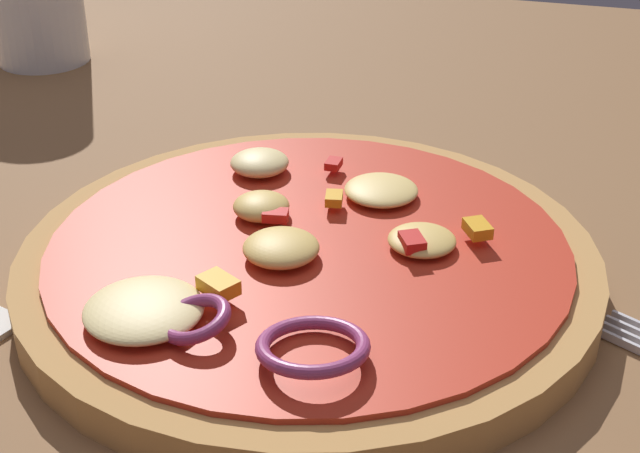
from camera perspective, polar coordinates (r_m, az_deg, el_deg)
The scene contains 2 objects.
dining_table at distance 0.49m, azimuth -5.74°, elevation -3.18°, with size 1.19×1.04×0.03m.
pizza at distance 0.45m, azimuth -0.83°, elevation -2.22°, with size 0.28×0.28×0.03m.
Camera 1 is at (0.16, -0.38, 0.28)m, focal length 52.27 mm.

